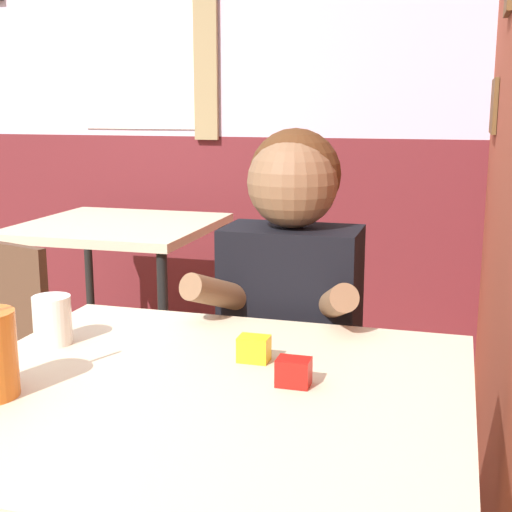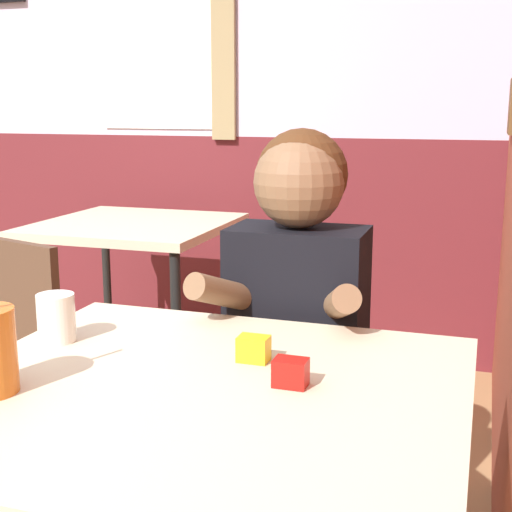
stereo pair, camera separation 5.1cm
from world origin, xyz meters
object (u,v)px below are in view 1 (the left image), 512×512
Objects in this scene: main_table at (203,425)px; person_seated at (291,344)px; background_table at (119,242)px; chair_near_window at (34,342)px.

person_seated is at bearing 87.54° from main_table.
background_table is 1.42m from person_seated.
chair_near_window is at bearing -85.42° from background_table.
main_table is 1.11× the size of chair_near_window.
background_table is 0.65× the size of person_seated.
main_table is at bearing -92.46° from person_seated.
background_table is at bearing 121.08° from main_table.
main_table is 0.59m from person_seated.
background_table is 0.93× the size of chair_near_window.
person_seated is at bearing -45.68° from background_table.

